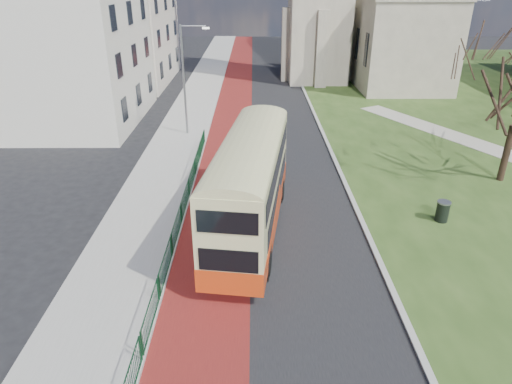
{
  "coord_description": "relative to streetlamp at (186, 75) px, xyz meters",
  "views": [
    {
      "loc": [
        0.64,
        -16.1,
        11.3
      ],
      "look_at": [
        0.76,
        3.35,
        2.0
      ],
      "focal_mm": 32.0,
      "sensor_mm": 36.0,
      "label": 1
    }
  ],
  "objects": [
    {
      "name": "kerb_west",
      "position": [
        1.35,
        2.0,
        -4.53
      ],
      "size": [
        0.25,
        120.0,
        0.13
      ],
      "primitive_type": "cube",
      "color": "#999993",
      "rests_on": "ground"
    },
    {
      "name": "bus",
      "position": [
        4.84,
        -14.94,
        -1.95
      ],
      "size": [
        4.06,
        11.34,
        4.64
      ],
      "rotation": [
        0.0,
        0.0,
        -0.14
      ],
      "color": "#B83611",
      "rests_on": "ground"
    },
    {
      "name": "street_block_far",
      "position": [
        -9.65,
        20.0,
        1.17
      ],
      "size": [
        10.3,
        16.3,
        11.5
      ],
      "color": "beige",
      "rests_on": "ground"
    },
    {
      "name": "ground",
      "position": [
        4.35,
        -18.0,
        -4.59
      ],
      "size": [
        160.0,
        160.0,
        0.0
      ],
      "primitive_type": "plane",
      "color": "black",
      "rests_on": "ground"
    },
    {
      "name": "road_carriageway",
      "position": [
        5.85,
        2.0,
        -4.59
      ],
      "size": [
        9.0,
        120.0,
        0.01
      ],
      "primitive_type": "cube",
      "color": "black",
      "rests_on": "ground"
    },
    {
      "name": "pedestrian_railing",
      "position": [
        1.4,
        -14.0,
        -4.04
      ],
      "size": [
        0.07,
        24.0,
        1.12
      ],
      "color": "#0D3C1F",
      "rests_on": "ground"
    },
    {
      "name": "litter_bin",
      "position": [
        14.48,
        -13.97,
        -4.01
      ],
      "size": [
        0.69,
        0.69,
        1.08
      ],
      "rotation": [
        0.0,
        0.0,
        -0.03
      ],
      "color": "black",
      "rests_on": "grass_green"
    },
    {
      "name": "streetlamp",
      "position": [
        0.0,
        0.0,
        0.0
      ],
      "size": [
        2.13,
        0.18,
        8.0
      ],
      "color": "gray",
      "rests_on": "pavement_west"
    },
    {
      "name": "bus_lane",
      "position": [
        3.15,
        2.0,
        -4.59
      ],
      "size": [
        3.4,
        120.0,
        0.01
      ],
      "primitive_type": "cube",
      "color": "#591414",
      "rests_on": "ground"
    },
    {
      "name": "pavement_west",
      "position": [
        -0.65,
        2.0,
        -4.53
      ],
      "size": [
        4.0,
        120.0,
        0.12
      ],
      "primitive_type": "cube",
      "color": "gray",
      "rests_on": "ground"
    },
    {
      "name": "street_block_near",
      "position": [
        -9.65,
        4.0,
        1.92
      ],
      "size": [
        10.3,
        14.3,
        13.0
      ],
      "color": "beige",
      "rests_on": "ground"
    },
    {
      "name": "kerb_east",
      "position": [
        10.45,
        4.0,
        -4.53
      ],
      "size": [
        0.25,
        80.0,
        0.13
      ],
      "primitive_type": "cube",
      "color": "#999993",
      "rests_on": "ground"
    }
  ]
}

